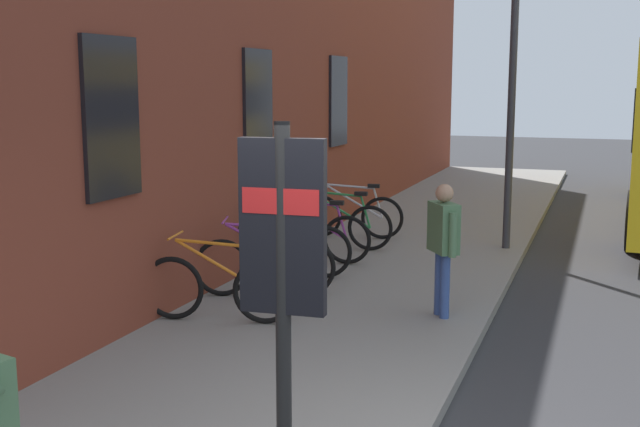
{
  "coord_description": "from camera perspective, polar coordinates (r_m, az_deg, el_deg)",
  "views": [
    {
      "loc": [
        -4.74,
        -1.17,
        2.76
      ],
      "look_at": [
        2.09,
        1.32,
        1.55
      ],
      "focal_mm": 44.74,
      "sensor_mm": 36.0,
      "label": 1
    }
  ],
  "objects": [
    {
      "name": "street_lamp",
      "position": [
        12.86,
        13.72,
        12.44
      ],
      "size": [
        0.28,
        0.28,
        5.75
      ],
      "color": "#333338",
      "rests_on": "sidewalk_pavement"
    },
    {
      "name": "ground",
      "position": [
        11.09,
        18.55,
        -5.45
      ],
      "size": [
        60.0,
        60.0,
        0.0
      ],
      "primitive_type": "plane",
      "color": "#2D2D30"
    },
    {
      "name": "pedestrian_by_facade",
      "position": [
        9.01,
        8.82,
        -1.62
      ],
      "size": [
        0.49,
        0.43,
        1.52
      ],
      "color": "#334C8C",
      "rests_on": "sidewalk_pavement"
    },
    {
      "name": "bicycle_far_end",
      "position": [
        9.88,
        -3.96,
        -3.73
      ],
      "size": [
        0.71,
        1.69,
        0.97
      ],
      "color": "black",
      "rests_on": "sidewalk_pavement"
    },
    {
      "name": "bicycle_mid_rack",
      "position": [
        8.9,
        -7.25,
        -5.27
      ],
      "size": [
        0.52,
        1.75,
        0.97
      ],
      "color": "black",
      "rests_on": "sidewalk_pavement"
    },
    {
      "name": "bicycle_by_door",
      "position": [
        11.7,
        -0.53,
        -1.63
      ],
      "size": [
        0.48,
        1.77,
        0.97
      ],
      "color": "black",
      "rests_on": "sidewalk_pavement"
    },
    {
      "name": "transit_info_sign",
      "position": [
        4.95,
        -2.68,
        -2.68
      ],
      "size": [
        0.12,
        0.55,
        2.4
      ],
      "color": "black",
      "rests_on": "sidewalk_pavement"
    },
    {
      "name": "bicycle_nearest_sign",
      "position": [
        13.53,
        2.3,
        -0.12
      ],
      "size": [
        0.49,
        1.76,
        0.97
      ],
      "color": "black",
      "rests_on": "sidewalk_pavement"
    },
    {
      "name": "bicycle_beside_lamp",
      "position": [
        12.63,
        1.3,
        -0.81
      ],
      "size": [
        0.48,
        1.77,
        0.97
      ],
      "color": "black",
      "rests_on": "sidewalk_pavement"
    },
    {
      "name": "bicycle_leaning_wall",
      "position": [
        10.82,
        -2.33,
        -2.56
      ],
      "size": [
        0.61,
        1.73,
        0.97
      ],
      "color": "black",
      "rests_on": "sidewalk_pavement"
    },
    {
      "name": "sidewalk_pavement",
      "position": [
        13.35,
        6.94,
        -2.28
      ],
      "size": [
        24.0,
        3.5,
        0.12
      ],
      "primitive_type": "cube",
      "color": "gray",
      "rests_on": "ground"
    }
  ]
}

